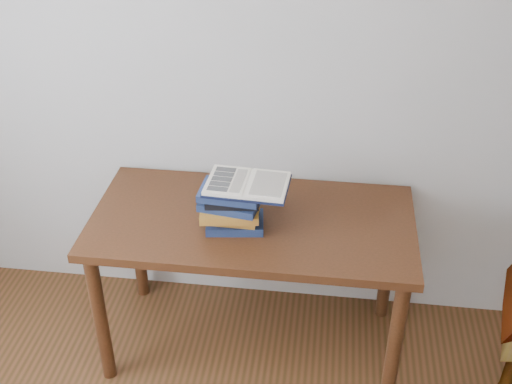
# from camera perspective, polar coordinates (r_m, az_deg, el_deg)

# --- Properties ---
(room_shell) EXTENTS (3.54, 3.54, 2.62)m
(room_shell) POSITION_cam_1_polar(r_m,az_deg,el_deg) (1.10, -18.23, -3.94)
(room_shell) COLOR #B1AFA8
(room_shell) RESTS_ON ground
(desk) EXTENTS (1.34, 0.67, 0.72)m
(desk) POSITION_cam_1_polar(r_m,az_deg,el_deg) (2.72, -0.32, -4.04)
(desk) COLOR #482312
(desk) RESTS_ON ground
(book_stack) EXTENTS (0.27, 0.20, 0.19)m
(book_stack) POSITION_cam_1_polar(r_m,az_deg,el_deg) (2.56, -2.18, -1.37)
(book_stack) COLOR #171F47
(book_stack) RESTS_ON desk
(open_book) EXTENTS (0.33, 0.24, 0.03)m
(open_book) POSITION_cam_1_polar(r_m,az_deg,el_deg) (2.51, -0.76, 0.70)
(open_book) COLOR black
(open_book) RESTS_ON book_stack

